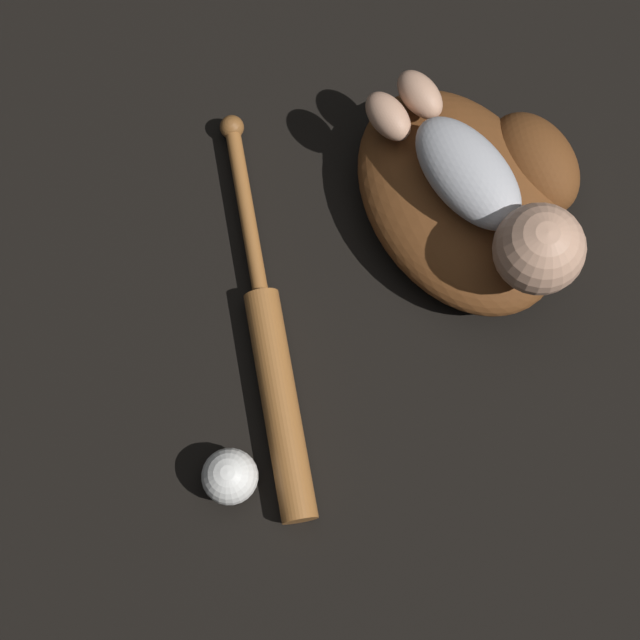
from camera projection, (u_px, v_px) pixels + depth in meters
name	position (u px, v px, depth m)	size (l,w,h in m)	color
ground_plane	(419.00, 220.00, 1.50)	(6.00, 6.00, 0.00)	black
baseball_glove	(472.00, 196.00, 1.45)	(0.42, 0.37, 0.11)	brown
baby_figure	(495.00, 203.00, 1.34)	(0.35, 0.24, 0.12)	#B2B2B7
baseball_bat	(273.00, 362.00, 1.42)	(0.58, 0.05, 0.05)	#9E602D
baseball	(230.00, 476.00, 1.36)	(0.07, 0.07, 0.07)	white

